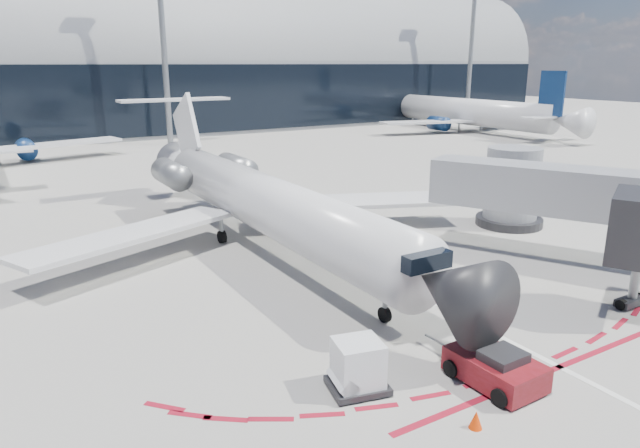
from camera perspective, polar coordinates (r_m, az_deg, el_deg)
ground at (r=28.39m, az=4.00°, el=-4.11°), size 260.00×260.00×0.00m
apron_centerline at (r=29.95m, az=1.81°, el=-2.99°), size 0.25×40.00×0.01m
apron_stop_bar at (r=20.89m, az=22.83°, el=-13.03°), size 14.00×0.25×0.01m
terminal_building at (r=88.14m, az=-21.60°, el=14.00°), size 150.00×24.15×24.00m
jet_bridge at (r=32.13m, az=21.81°, el=2.73°), size 10.03×15.20×4.90m
light_mast_centre at (r=72.78m, az=-15.42°, el=17.51°), size 0.70×0.70×25.00m
light_mast_east at (r=99.19m, az=14.90°, el=16.94°), size 0.70×0.70×25.00m
regional_jet at (r=30.86m, az=-6.17°, el=2.48°), size 25.12×30.98×7.76m
pushback_tug at (r=19.05m, az=17.13°, el=-13.58°), size 2.02×4.58×1.19m
uld_container at (r=17.81m, az=3.81°, el=-14.02°), size 2.01×1.81×1.62m
safety_cone_left at (r=17.00m, az=15.32°, el=-18.35°), size 0.38×0.38×0.52m
bg_airliner_2 at (r=87.85m, az=14.51°, el=12.58°), size 33.82×35.81×10.94m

